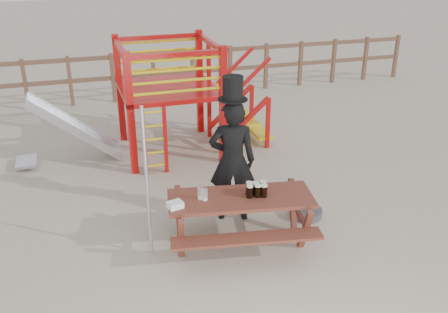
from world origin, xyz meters
TOP-DOWN VIEW (x-y plane):
  - ground at (0.00, 0.00)m, footprint 60.00×60.00m
  - back_fence at (0.00, 7.00)m, footprint 15.09×0.09m
  - playground_fort at (0.12, 3.58)m, footprint 4.71×1.84m
  - picnic_table at (0.41, 0.17)m, footprint 2.03×1.57m
  - man_with_hat at (0.54, 0.88)m, footprint 0.74×0.59m
  - metal_pole at (-0.74, 0.29)m, footprint 0.04×0.04m
  - parasol_base at (1.57, 0.58)m, footprint 0.47×0.47m
  - paper_bag at (-0.44, 0.14)m, footprint 0.21×0.18m
  - stout_pints at (0.62, 0.14)m, footprint 0.29×0.20m
  - empty_glasses at (-0.07, 0.24)m, footprint 0.12×0.12m

SIDE VIEW (x-z plane):
  - ground at x=0.00m, z-range 0.00..0.00m
  - parasol_base at x=1.57m, z-range -0.04..0.16m
  - picnic_table at x=0.41m, z-range 0.09..0.81m
  - back_fence at x=0.00m, z-range 0.14..1.34m
  - paper_bag at x=-0.44m, z-range 0.72..0.80m
  - empty_glasses at x=-0.07m, z-range 0.71..0.86m
  - stout_pints at x=0.62m, z-range 0.72..0.89m
  - man_with_hat at x=0.54m, z-range -0.11..1.99m
  - metal_pole at x=-0.74m, z-range 0.00..2.00m
  - playground_fort at x=0.12m, z-range 0.02..2.12m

